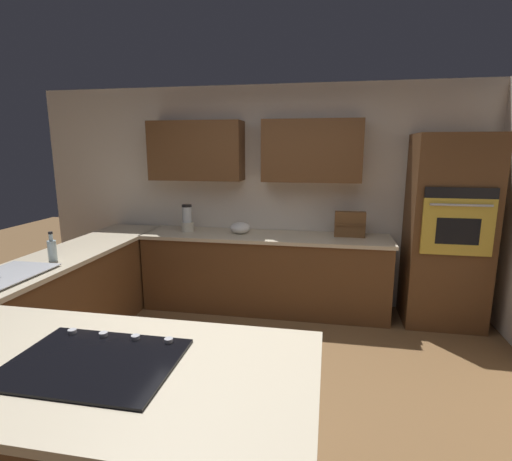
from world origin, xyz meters
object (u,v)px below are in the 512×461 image
at_px(wall_oven, 447,232).
at_px(mixing_bowl, 240,228).
at_px(sink_unit, 4,275).
at_px(spice_rack, 350,224).
at_px(cooktop, 94,361).
at_px(dish_soap_bottle, 52,249).
at_px(blender, 187,220).

bearing_deg(wall_oven, mixing_bowl, -1.05).
bearing_deg(sink_unit, mixing_bowl, -126.80).
height_order(sink_unit, spice_rack, spice_rack).
relative_size(sink_unit, mixing_bowl, 2.92).
relative_size(cooktop, spice_rack, 2.26).
bearing_deg(mixing_bowl, cooktop, 89.40).
bearing_deg(wall_oven, spice_rack, -4.81).
bearing_deg(dish_soap_bottle, sink_unit, 83.05).
bearing_deg(blender, spice_rack, -178.70).
distance_m(blender, spice_rack, 1.90).
xyz_separation_m(wall_oven, mixing_bowl, (2.25, -0.04, -0.05)).
bearing_deg(sink_unit, dish_soap_bottle, -96.95).
bearing_deg(mixing_bowl, sink_unit, 53.20).
distance_m(mixing_bowl, spice_rack, 1.25).
xyz_separation_m(sink_unit, cooktop, (-1.40, 0.99, -0.01)).
relative_size(spice_rack, dish_soap_bottle, 1.29).
distance_m(wall_oven, blender, 2.90).
bearing_deg(dish_soap_bottle, blender, -116.73).
bearing_deg(wall_oven, blender, -0.81).
bearing_deg(spice_rack, wall_oven, 175.19).
height_order(wall_oven, blender, wall_oven).
relative_size(wall_oven, dish_soap_bottle, 7.75).
bearing_deg(dish_soap_bottle, cooktop, 132.35).
relative_size(wall_oven, blender, 6.29).
relative_size(wall_oven, mixing_bowl, 8.45).
height_order(sink_unit, blender, blender).
relative_size(sink_unit, spice_rack, 2.08).
xyz_separation_m(wall_oven, dish_soap_bottle, (3.62, 1.39, -0.01)).
distance_m(sink_unit, mixing_bowl, 2.39).
height_order(cooktop, spice_rack, spice_rack).
height_order(wall_oven, sink_unit, wall_oven).
distance_m(sink_unit, blender, 2.07).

